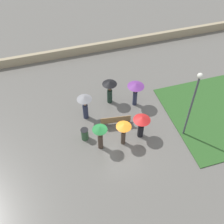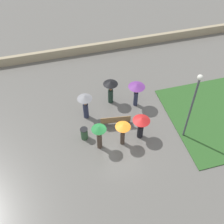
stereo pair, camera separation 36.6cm
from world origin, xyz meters
name	(u,v)px [view 2 (the right image)]	position (x,y,z in m)	size (l,w,h in m)	color
ground_plane	(121,140)	(0.00, 0.00, 0.00)	(90.00, 90.00, 0.00)	#66635E
lawn_patch_near	(215,117)	(-6.81, -0.18, 0.03)	(6.04, 7.15, 0.06)	#2D5B26
parapet_wall	(88,49)	(0.00, -9.99, 0.38)	(45.00, 0.35, 0.76)	tan
park_bench	(115,120)	(-0.01, -1.31, 0.48)	(2.01, 0.69, 0.90)	brown
lamp_post	(193,101)	(-4.03, 0.70, 3.18)	(0.32, 0.32, 5.05)	#474C51
trash_bin	(84,134)	(2.19, -0.79, 0.43)	(0.49, 0.49, 0.86)	#335638
crowd_person_grey	(85,103)	(1.71, -2.57, 1.37)	(0.99, 0.99, 1.98)	#282D47
crowd_person_orange	(123,130)	(-0.03, 0.25, 1.30)	(0.94, 0.94, 1.79)	#47382D
crowd_person_purple	(136,89)	(-1.91, -2.80, 1.48)	(1.15, 1.15, 1.93)	#282D47
crowd_person_black	(111,88)	(-0.28, -3.56, 1.33)	(1.02, 1.02, 1.93)	#1E3328
crowd_person_green	(99,133)	(1.42, 0.16, 1.38)	(0.90, 0.90, 1.97)	#47382D
crowd_person_red	(141,123)	(-1.28, 0.01, 1.27)	(1.08, 1.08, 1.77)	black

